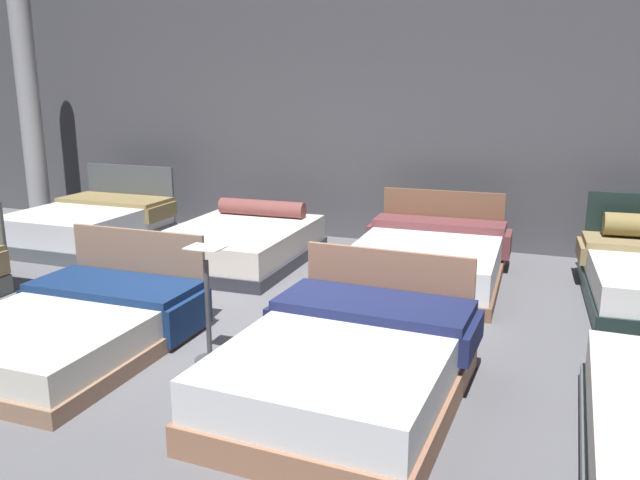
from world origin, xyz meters
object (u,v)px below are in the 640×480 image
at_px(bed_6, 428,259).
at_px(support_pillar, 30,110).
at_px(bed_5, 239,244).
at_px(bed_1, 74,327).
at_px(bed_2, 347,367).
at_px(bed_4, 90,225).
at_px(price_sign, 208,319).

height_order(bed_6, support_pillar, support_pillar).
bearing_deg(support_pillar, bed_5, -11.66).
distance_m(bed_1, bed_2, 2.34).
bearing_deg(support_pillar, bed_2, -30.61).
distance_m(bed_2, bed_4, 5.54).
xyz_separation_m(bed_5, support_pillar, (-3.86, 0.80, 1.52)).
relative_size(bed_4, bed_5, 0.92).
relative_size(bed_1, bed_6, 0.92).
relative_size(bed_2, support_pillar, 0.58).
relative_size(bed_6, price_sign, 2.33).
bearing_deg(bed_1, bed_4, 127.79).
xyz_separation_m(bed_6, support_pillar, (-6.18, 0.73, 1.51)).
relative_size(bed_4, price_sign, 2.16).
height_order(bed_1, support_pillar, support_pillar).
xyz_separation_m(bed_1, bed_4, (-2.33, 2.95, 0.06)).
xyz_separation_m(bed_1, bed_5, (-0.01, 2.85, 0.03)).
height_order(bed_5, bed_6, bed_6).
height_order(bed_1, bed_5, bed_1).
bearing_deg(price_sign, bed_4, 141.62).
distance_m(bed_2, price_sign, 1.24).
xyz_separation_m(bed_2, bed_6, (-0.04, 2.95, -0.02)).
relative_size(bed_1, support_pillar, 0.57).
bearing_deg(bed_4, bed_5, -2.69).
relative_size(bed_2, bed_5, 0.93).
xyz_separation_m(bed_2, support_pillar, (-6.22, 3.68, 1.50)).
height_order(bed_4, bed_5, bed_4).
relative_size(bed_5, bed_6, 1.01).
distance_m(bed_4, support_pillar, 2.26).
xyz_separation_m(bed_4, bed_5, (2.32, -0.10, -0.03)).
distance_m(bed_4, bed_6, 4.63).
bearing_deg(bed_1, bed_6, 51.19).
bearing_deg(support_pillar, price_sign, -34.53).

